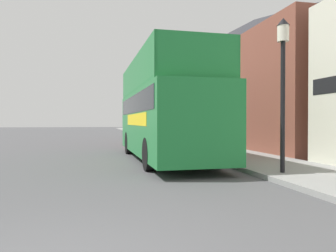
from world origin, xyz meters
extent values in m
plane|color=#4C4C4F|center=(0.00, 21.00, 0.00)|extent=(144.00, 144.00, 0.00)
cube|color=gray|center=(6.55, 18.00, 0.07)|extent=(3.11, 108.00, 0.14)
cube|color=brown|center=(11.11, 17.15, 3.13)|extent=(6.00, 18.52, 6.26)
pyramid|color=#2D2D33|center=(11.11, 17.15, 7.41)|extent=(6.00, 18.52, 2.31)
cube|color=#1E7A38|center=(3.26, 9.65, 1.54)|extent=(2.68, 9.54, 2.49)
cube|color=yellow|center=(3.27, 9.17, 1.66)|extent=(2.64, 5.27, 0.45)
cube|color=black|center=(3.26, 9.65, 2.29)|extent=(2.70, 8.78, 0.70)
cube|color=#1E7A38|center=(3.26, 9.65, 2.84)|extent=(2.67, 8.78, 0.10)
cube|color=#1E7A38|center=(2.03, 9.63, 3.49)|extent=(0.21, 8.75, 1.21)
cube|color=#1E7A38|center=(4.50, 9.67, 3.49)|extent=(0.21, 8.75, 1.21)
cube|color=#1E7A38|center=(3.33, 5.31, 3.49)|extent=(2.54, 0.11, 1.21)
cube|color=#1E7A38|center=(3.21, 13.35, 3.49)|extent=(2.56, 1.37, 1.21)
cylinder|color=black|center=(2.08, 12.58, 0.54)|extent=(0.30, 1.08, 1.07)
cylinder|color=black|center=(4.36, 12.61, 0.54)|extent=(0.30, 1.08, 1.07)
cylinder|color=black|center=(2.17, 6.87, 0.54)|extent=(0.30, 1.08, 1.07)
cylinder|color=black|center=(4.45, 6.91, 0.54)|extent=(0.30, 1.08, 1.07)
cube|color=maroon|center=(3.83, 17.97, 0.55)|extent=(2.03, 4.59, 0.74)
cube|color=black|center=(3.82, 17.84, 1.21)|extent=(1.71, 2.24, 0.58)
cylinder|color=black|center=(3.04, 19.41, 0.33)|extent=(0.23, 0.67, 0.66)
cylinder|color=black|center=(4.73, 19.34, 0.33)|extent=(0.23, 0.67, 0.66)
cylinder|color=black|center=(2.92, 16.61, 0.33)|extent=(0.23, 0.67, 0.66)
cylinder|color=black|center=(4.61, 16.54, 0.33)|extent=(0.23, 0.67, 0.66)
cylinder|color=black|center=(5.69, 4.85, 1.99)|extent=(0.13, 0.13, 3.71)
cylinder|color=silver|center=(5.69, 4.85, 4.07)|extent=(0.32, 0.32, 0.45)
cone|color=black|center=(5.69, 4.85, 4.41)|extent=(0.35, 0.35, 0.22)
cylinder|color=black|center=(5.56, 14.81, 2.03)|extent=(0.13, 0.13, 3.78)
cylinder|color=silver|center=(5.56, 14.81, 4.14)|extent=(0.32, 0.32, 0.45)
cone|color=black|center=(5.56, 14.81, 4.48)|extent=(0.35, 0.35, 0.22)
camera|label=1|loc=(0.52, -3.51, 1.59)|focal=35.00mm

